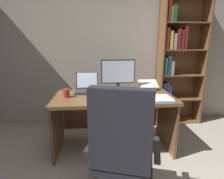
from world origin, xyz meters
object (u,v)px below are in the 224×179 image
(keyboard, at_px, (122,98))
(notepad, at_px, (131,96))
(reading_stand_with_book, at_px, (149,85))
(monitor, at_px, (118,75))
(office_chair, at_px, (122,157))
(coffee_mug, at_px, (66,93))
(bookshelf, at_px, (176,64))
(pen, at_px, (132,95))
(laptop, at_px, (87,88))
(computer_mouse, at_px, (97,98))
(desk, at_px, (113,109))
(open_binder, at_px, (151,98))

(keyboard, distance_m, notepad, 0.18)
(reading_stand_with_book, xyz_separation_m, notepad, (-0.32, -0.32, -0.06))
(monitor, height_order, reading_stand_with_book, monitor)
(office_chair, bearing_deg, coffee_mug, 139.69)
(bookshelf, bearing_deg, pen, -137.90)
(laptop, relative_size, coffee_mug, 3.28)
(keyboard, relative_size, pen, 3.00)
(office_chair, bearing_deg, laptop, 122.85)
(laptop, height_order, pen, laptop)
(monitor, xyz_separation_m, computer_mouse, (-0.30, -0.38, -0.20))
(office_chair, bearing_deg, pen, 90.92)
(reading_stand_with_book, bearing_deg, office_chair, -114.47)
(bookshelf, distance_m, coffee_mug, 1.93)
(laptop, distance_m, computer_mouse, 0.42)
(computer_mouse, bearing_deg, monitor, 52.04)
(bookshelf, xyz_separation_m, reading_stand_with_book, (-0.61, -0.49, -0.24))
(desk, height_order, laptop, laptop)
(desk, bearing_deg, monitor, 62.58)
(bookshelf, distance_m, computer_mouse, 1.67)
(monitor, distance_m, keyboard, 0.44)
(desk, xyz_separation_m, laptop, (-0.34, 0.18, 0.25))
(bookshelf, xyz_separation_m, office_chair, (-1.16, -1.70, -0.58))
(notepad, distance_m, coffee_mug, 0.81)
(monitor, height_order, pen, monitor)
(laptop, bearing_deg, reading_stand_with_book, 2.94)
(computer_mouse, xyz_separation_m, notepad, (0.43, 0.12, -0.02))
(laptop, bearing_deg, monitor, -1.52)
(bookshelf, bearing_deg, open_binder, -125.95)
(coffee_mug, bearing_deg, monitor, 21.01)
(laptop, height_order, open_binder, laptop)
(reading_stand_with_book, bearing_deg, notepad, -134.37)
(laptop, height_order, notepad, laptop)
(notepad, bearing_deg, coffee_mug, 179.26)
(monitor, bearing_deg, notepad, -63.50)
(desk, bearing_deg, bookshelf, 32.14)
(laptop, xyz_separation_m, reading_stand_with_book, (0.88, 0.05, 0.01))
(bookshelf, distance_m, office_chair, 2.13)
(bookshelf, height_order, open_binder, bookshelf)
(bookshelf, height_order, reading_stand_with_book, bookshelf)
(computer_mouse, bearing_deg, desk, 45.36)
(monitor, bearing_deg, laptop, 178.48)
(office_chair, relative_size, notepad, 5.11)
(monitor, relative_size, keyboard, 1.11)
(computer_mouse, relative_size, reading_stand_with_book, 0.37)
(bookshelf, relative_size, coffee_mug, 20.44)
(office_chair, distance_m, computer_mouse, 0.84)
(bookshelf, xyz_separation_m, coffee_mug, (-1.73, -0.81, -0.25))
(office_chair, xyz_separation_m, reading_stand_with_book, (0.55, 1.20, 0.34))
(reading_stand_with_book, relative_size, coffee_mug, 2.70)
(laptop, xyz_separation_m, keyboard, (0.43, -0.40, -0.04))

